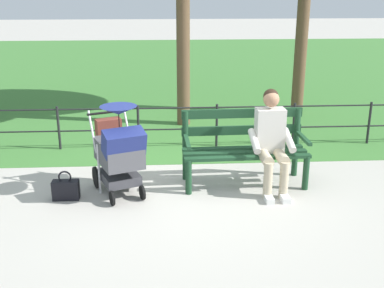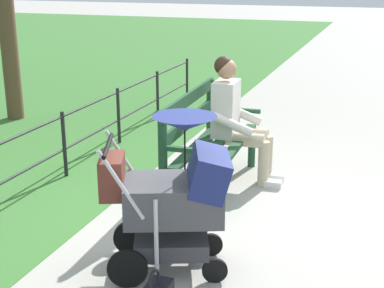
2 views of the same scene
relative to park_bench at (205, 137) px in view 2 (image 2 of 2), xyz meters
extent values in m
plane|color=#ADA89E|center=(0.82, 0.12, -0.53)|extent=(60.00, 60.00, 0.00)
cube|color=#193D23|center=(0.00, -0.06, -0.08)|extent=(1.60, 0.15, 0.04)
cube|color=#193D23|center=(0.00, 0.12, -0.08)|extent=(1.60, 0.15, 0.04)
cube|color=#193D23|center=(-0.01, 0.29, -0.08)|extent=(1.60, 0.15, 0.04)
cube|color=#193D23|center=(0.01, -0.16, 0.14)|extent=(1.60, 0.09, 0.12)
cube|color=#193D23|center=(0.01, -0.16, 0.37)|extent=(1.60, 0.09, 0.12)
cylinder|color=#193D23|center=(-0.76, 0.29, -0.30)|extent=(0.08, 0.08, 0.45)
cylinder|color=#193D23|center=(-0.74, -0.19, -0.05)|extent=(0.08, 0.08, 0.95)
cube|color=#193D23|center=(-0.75, 0.09, 0.10)|extent=(0.07, 0.56, 0.04)
cylinder|color=#193D23|center=(0.74, 0.34, -0.30)|extent=(0.08, 0.08, 0.45)
cylinder|color=#193D23|center=(0.76, -0.14, -0.05)|extent=(0.08, 0.08, 0.95)
cube|color=#193D23|center=(0.75, 0.14, 0.10)|extent=(0.07, 0.56, 0.04)
cylinder|color=tan|center=(-0.41, 0.33, -0.06)|extent=(0.15, 0.40, 0.14)
cylinder|color=tan|center=(-0.21, 0.34, -0.06)|extent=(0.15, 0.40, 0.14)
cylinder|color=tan|center=(-0.42, 0.53, -0.29)|extent=(0.11, 0.11, 0.47)
cylinder|color=tan|center=(-0.22, 0.54, -0.29)|extent=(0.11, 0.11, 0.47)
cube|color=silver|center=(-0.42, 0.61, -0.49)|extent=(0.11, 0.22, 0.07)
cube|color=silver|center=(-0.22, 0.62, -0.49)|extent=(0.11, 0.22, 0.07)
cube|color=beige|center=(-0.30, 0.12, 0.22)|extent=(0.37, 0.23, 0.56)
cylinder|color=beige|center=(-0.53, 0.23, 0.12)|extent=(0.10, 0.43, 0.23)
cylinder|color=beige|center=(-0.09, 0.24, 0.12)|extent=(0.10, 0.43, 0.23)
sphere|color=#A37556|center=(-0.30, 0.12, 0.62)|extent=(0.20, 0.20, 0.20)
sphere|color=black|center=(-0.30, 0.09, 0.65)|extent=(0.19, 0.19, 0.19)
cylinder|color=black|center=(1.50, -0.10, -0.39)|extent=(0.13, 0.27, 0.28)
cylinder|color=black|center=(1.92, 0.07, -0.39)|extent=(0.13, 0.27, 0.28)
cylinder|color=black|center=(1.31, 0.47, -0.44)|extent=(0.09, 0.18, 0.18)
cylinder|color=black|center=(1.67, 0.62, -0.44)|extent=(0.09, 0.18, 0.18)
cube|color=#38383D|center=(1.60, 0.27, -0.31)|extent=(0.58, 0.64, 0.12)
cylinder|color=silver|center=(1.42, 0.09, -0.20)|extent=(0.03, 0.03, 0.65)
cylinder|color=silver|center=(1.85, 0.26, -0.20)|extent=(0.03, 0.03, 0.65)
cube|color=#47474C|center=(1.59, 0.28, 0.02)|extent=(0.68, 0.80, 0.28)
cube|color=navy|center=(1.50, 0.51, 0.22)|extent=(0.56, 0.46, 0.33)
cylinder|color=black|center=(1.75, -0.12, 0.42)|extent=(0.49, 0.22, 0.03)
cylinder|color=silver|center=(1.50, -0.12, 0.22)|extent=(0.13, 0.29, 0.49)
cylinder|color=silver|center=(1.93, 0.05, 0.22)|extent=(0.13, 0.29, 0.49)
cone|color=navy|center=(1.56, 0.36, 0.57)|extent=(0.57, 0.57, 0.10)
cylinder|color=black|center=(1.56, 0.36, 0.39)|extent=(0.01, 0.01, 0.30)
cube|color=brown|center=(1.75, -0.11, 0.20)|extent=(0.36, 0.27, 0.28)
torus|color=black|center=(2.24, 0.41, -0.24)|extent=(0.16, 0.02, 0.16)
cylinder|color=black|center=(-3.56, -1.48, -0.18)|extent=(0.04, 0.04, 0.70)
cylinder|color=black|center=(-2.31, -1.48, -0.18)|extent=(0.04, 0.04, 0.70)
cylinder|color=black|center=(-1.06, -1.48, -0.18)|extent=(0.04, 0.04, 0.70)
cylinder|color=black|center=(0.19, -1.48, -0.18)|extent=(0.04, 0.04, 0.70)
cylinder|color=black|center=(0.82, -1.48, 0.12)|extent=(8.75, 0.02, 0.02)
cylinder|color=black|center=(0.82, -1.48, -0.23)|extent=(8.75, 0.02, 0.02)
camera|label=1|loc=(1.02, 5.88, 2.00)|focal=45.03mm
camera|label=2|loc=(4.95, 1.60, 1.56)|focal=52.12mm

